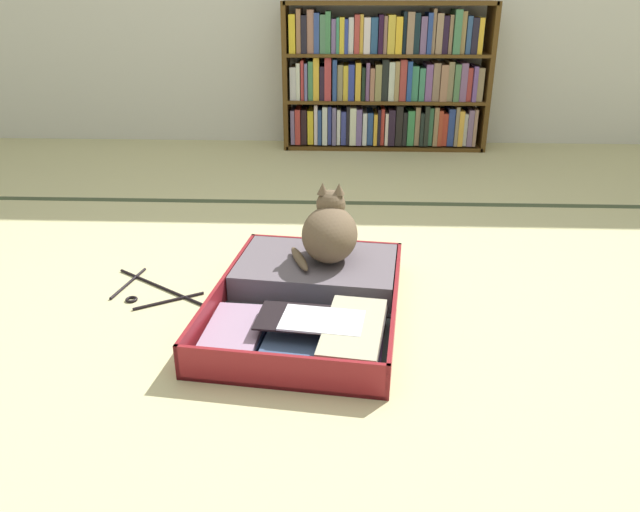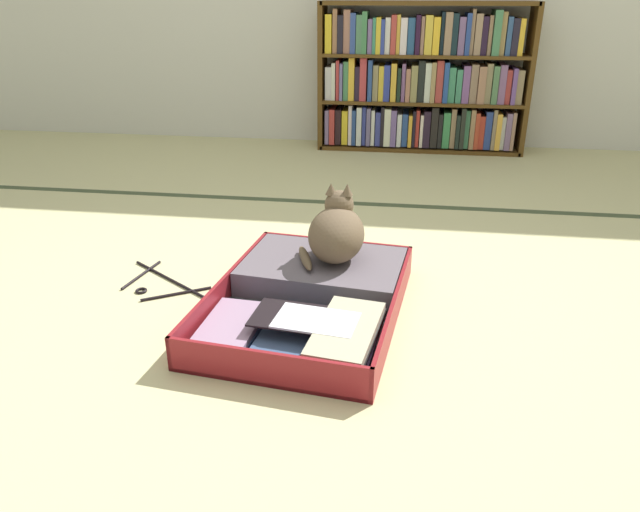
# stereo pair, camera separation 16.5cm
# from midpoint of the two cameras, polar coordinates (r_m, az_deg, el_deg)

# --- Properties ---
(ground_plane) EXTENTS (10.00, 10.00, 0.00)m
(ground_plane) POSITION_cam_midpoint_polar(r_m,az_deg,el_deg) (1.96, -3.60, -5.21)
(ground_plane) COLOR #C7C08A
(tatami_border) EXTENTS (4.80, 0.05, 0.00)m
(tatami_border) POSITION_cam_midpoint_polar(r_m,az_deg,el_deg) (2.94, -1.52, 5.18)
(tatami_border) COLOR #3E492F
(tatami_border) RESTS_ON ground_plane
(bookshelf) EXTENTS (1.32, 0.26, 0.91)m
(bookshelf) POSITION_cam_midpoint_polar(r_m,az_deg,el_deg) (3.98, 5.04, 16.57)
(bookshelf) COLOR #513514
(bookshelf) RESTS_ON ground_plane
(open_suitcase) EXTENTS (0.66, 0.86, 0.11)m
(open_suitcase) POSITION_cam_midpoint_polar(r_m,az_deg,el_deg) (1.94, -3.16, -3.85)
(open_suitcase) COLOR maroon
(open_suitcase) RESTS_ON ground_plane
(black_cat) EXTENTS (0.25, 0.27, 0.26)m
(black_cat) POSITION_cam_midpoint_polar(r_m,az_deg,el_deg) (2.03, -1.42, 2.29)
(black_cat) COLOR brown
(black_cat) RESTS_ON open_suitcase
(clothes_hanger) EXTENTS (0.37, 0.31, 0.01)m
(clothes_hanger) POSITION_cam_midpoint_polar(r_m,az_deg,el_deg) (2.17, -18.16, -3.25)
(clothes_hanger) COLOR black
(clothes_hanger) RESTS_ON ground_plane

